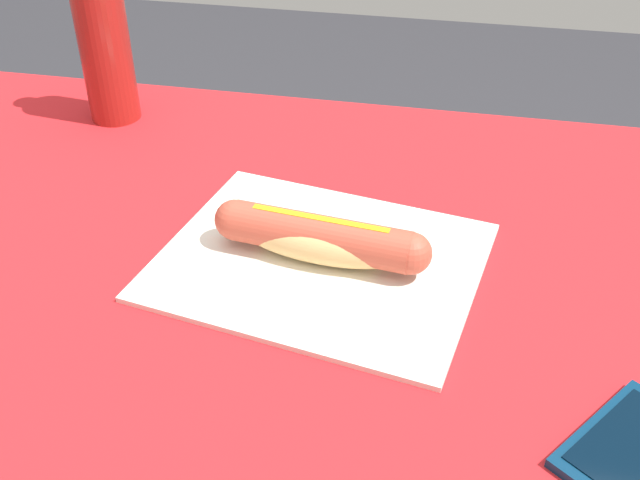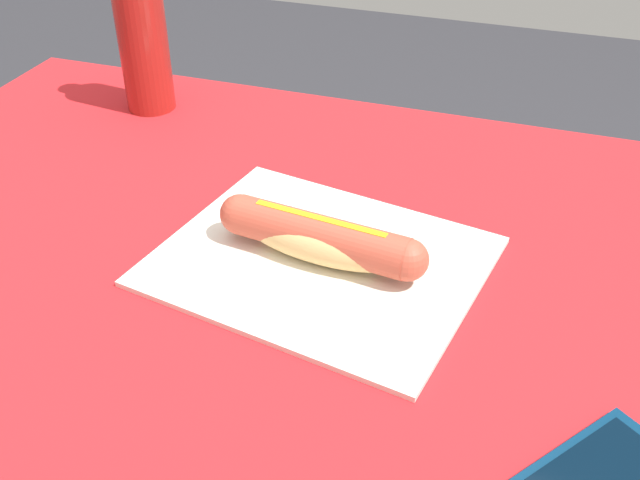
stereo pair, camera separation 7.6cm
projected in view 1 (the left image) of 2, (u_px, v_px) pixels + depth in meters
dining_table at (291, 366)px, 0.85m from camera, size 1.16×0.83×0.74m
paper_wrapper at (320, 261)px, 0.78m from camera, size 0.36×0.31×0.01m
hot_dog at (320, 238)px, 0.76m from camera, size 0.23×0.07×0.05m
cell_phone at (630, 446)px, 0.58m from camera, size 0.13×0.14×0.01m
soda_bottle at (103, 39)px, 1.00m from camera, size 0.07×0.07×0.26m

